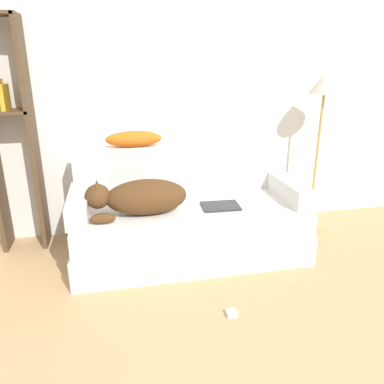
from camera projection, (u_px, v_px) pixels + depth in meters
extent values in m
cube|color=white|center=(186.00, 85.00, 3.36)|extent=(8.02, 0.06, 2.70)
cube|color=silver|center=(190.00, 240.00, 3.16)|extent=(1.87, 0.85, 0.24)
cube|color=silver|center=(190.00, 217.00, 3.08)|extent=(1.83, 0.81, 0.20)
cube|color=silver|center=(182.00, 168.00, 3.30)|extent=(1.83, 0.15, 0.43)
cube|color=silver|center=(79.00, 204.00, 2.85)|extent=(0.15, 0.66, 0.16)
cube|color=silver|center=(289.00, 189.00, 3.18)|extent=(0.15, 0.66, 0.16)
ellipsoid|color=#513319|center=(147.00, 197.00, 2.84)|extent=(0.62, 0.27, 0.27)
sphere|color=#513319|center=(98.00, 196.00, 2.76)|extent=(0.19, 0.19, 0.19)
cone|color=#513319|center=(97.00, 190.00, 2.69)|extent=(0.07, 0.07, 0.08)
cone|color=#513319|center=(97.00, 185.00, 2.78)|extent=(0.07, 0.07, 0.08)
ellipsoid|color=#513319|center=(103.00, 219.00, 2.70)|extent=(0.19, 0.07, 0.08)
cube|color=#2D2D30|center=(220.00, 206.00, 3.01)|extent=(0.31, 0.23, 0.02)
ellipsoid|color=orange|center=(134.00, 139.00, 3.11)|extent=(0.47, 0.15, 0.13)
cube|color=#4C3823|center=(33.00, 139.00, 3.07)|extent=(0.04, 0.26, 1.89)
cube|color=#4C3823|center=(7.00, 112.00, 2.96)|extent=(0.34, 0.26, 0.02)
cube|color=gold|center=(5.00, 97.00, 2.91)|extent=(0.03, 0.20, 0.20)
cylinder|color=tan|center=(309.00, 225.00, 3.71)|extent=(0.24, 0.24, 0.02)
cylinder|color=tan|center=(316.00, 163.00, 3.50)|extent=(0.02, 0.02, 1.25)
cone|color=beige|center=(325.00, 83.00, 3.26)|extent=(0.28, 0.28, 0.18)
cube|color=silver|center=(231.00, 313.00, 2.42)|extent=(0.07, 0.07, 0.03)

